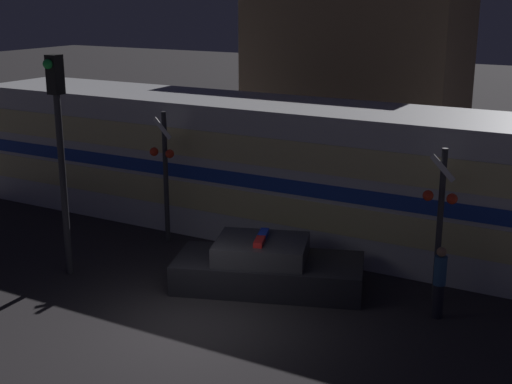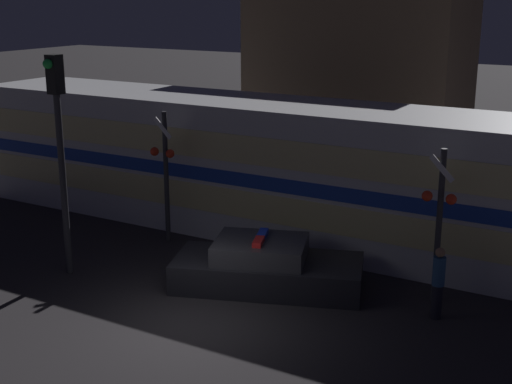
{
  "view_description": "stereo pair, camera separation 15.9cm",
  "coord_description": "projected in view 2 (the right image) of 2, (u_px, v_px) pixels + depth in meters",
  "views": [
    {
      "loc": [
        7.79,
        -10.96,
        6.68
      ],
      "look_at": [
        -0.97,
        4.47,
        1.69
      ],
      "focal_mm": 50.0,
      "sensor_mm": 36.0,
      "label": 1
    },
    {
      "loc": [
        7.93,
        -10.88,
        6.68
      ],
      "look_at": [
        -0.97,
        4.47,
        1.69
      ],
      "focal_mm": 50.0,
      "sensor_mm": 36.0,
      "label": 2
    }
  ],
  "objects": [
    {
      "name": "traffic_light_corner",
      "position": [
        59.0,
        136.0,
        16.66
      ],
      "size": [
        0.3,
        0.46,
        5.32
      ],
      "color": "#2D2D33",
      "rests_on": "ground_plane"
    },
    {
      "name": "train",
      "position": [
        247.0,
        165.0,
        20.56
      ],
      "size": [
        18.15,
        3.11,
        3.76
      ],
      "color": "silver",
      "rests_on": "ground_plane"
    },
    {
      "name": "ground_plane",
      "position": [
        188.0,
        328.0,
        14.7
      ],
      "size": [
        120.0,
        120.0,
        0.0
      ],
      "primitive_type": "plane",
      "color": "#262326"
    },
    {
      "name": "building_left",
      "position": [
        359.0,
        65.0,
        27.08
      ],
      "size": [
        7.9,
        4.34,
        8.04
      ],
      "color": "brown",
      "rests_on": "ground_plane"
    },
    {
      "name": "police_car",
      "position": [
        266.0,
        268.0,
        16.6
      ],
      "size": [
        4.72,
        3.21,
        1.28
      ],
      "rotation": [
        0.0,
        0.0,
        0.34
      ],
      "color": "black",
      "rests_on": "ground_plane"
    },
    {
      "name": "crossing_signal_near",
      "position": [
        439.0,
        217.0,
        15.43
      ],
      "size": [
        0.76,
        0.32,
        3.49
      ],
      "color": "#2D2D33",
      "rests_on": "ground_plane"
    },
    {
      "name": "crossing_signal_far",
      "position": [
        165.0,
        169.0,
        19.28
      ],
      "size": [
        0.76,
        0.32,
        3.63
      ],
      "color": "#2D2D33",
      "rests_on": "ground_plane"
    },
    {
      "name": "pedestrian",
      "position": [
        438.0,
        282.0,
        14.93
      ],
      "size": [
        0.27,
        0.27,
        1.58
      ],
      "color": "black",
      "rests_on": "ground_plane"
    }
  ]
}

